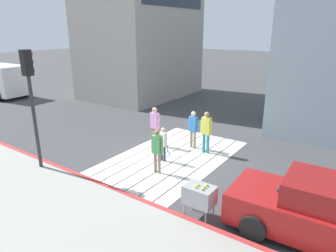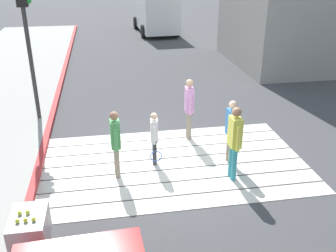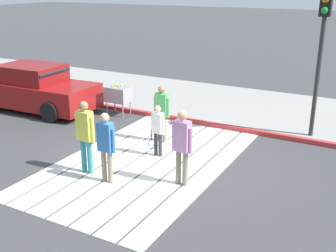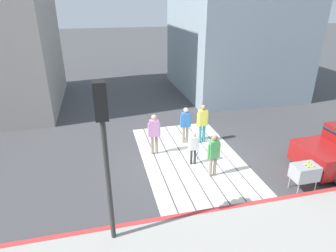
{
  "view_description": "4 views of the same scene",
  "coord_description": "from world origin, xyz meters",
  "px_view_note": "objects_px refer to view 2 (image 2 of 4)",
  "views": [
    {
      "loc": [
        -9.12,
        -6.18,
        4.89
      ],
      "look_at": [
        0.72,
        0.69,
        0.99
      ],
      "focal_mm": 32.25,
      "sensor_mm": 36.0,
      "label": 1
    },
    {
      "loc": [
        -1.55,
        -8.08,
        4.73
      ],
      "look_at": [
        -0.19,
        -0.24,
        1.14
      ],
      "focal_mm": 41.0,
      "sensor_mm": 36.0,
      "label": 2
    },
    {
      "loc": [
        8.13,
        5.1,
        4.29
      ],
      "look_at": [
        -0.3,
        0.47,
        0.93
      ],
      "focal_mm": 44.8,
      "sensor_mm": 36.0,
      "label": 3
    },
    {
      "loc": [
        -9.49,
        3.29,
        5.76
      ],
      "look_at": [
        0.67,
        0.78,
        1.17
      ],
      "focal_mm": 30.89,
      "sensor_mm": 36.0,
      "label": 4
    }
  ],
  "objects_px": {
    "tennis_ball_cart": "(30,229)",
    "pedestrian_teen_behind": "(231,128)",
    "pedestrian_adult_lead": "(189,105)",
    "pedestrian_adult_trailing": "(115,140)",
    "pedestrian_child_with_racket": "(154,136)",
    "van_down_street": "(155,12)",
    "pedestrian_adult_side": "(235,138)",
    "traffic_light_corner": "(26,20)"
  },
  "relations": [
    {
      "from": "tennis_ball_cart",
      "to": "pedestrian_adult_side",
      "type": "xyz_separation_m",
      "value": [
        4.09,
        1.98,
        0.32
      ]
    },
    {
      "from": "tennis_ball_cart",
      "to": "pedestrian_adult_side",
      "type": "height_order",
      "value": "pedestrian_adult_side"
    },
    {
      "from": "van_down_street",
      "to": "pedestrian_adult_lead",
      "type": "relative_size",
      "value": 3.09
    },
    {
      "from": "pedestrian_adult_lead",
      "to": "pedestrian_teen_behind",
      "type": "relative_size",
      "value": 1.06
    },
    {
      "from": "traffic_light_corner",
      "to": "tennis_ball_cart",
      "type": "distance_m",
      "value": 6.6
    },
    {
      "from": "pedestrian_teen_behind",
      "to": "traffic_light_corner",
      "type": "bearing_deg",
      "value": 145.01
    },
    {
      "from": "traffic_light_corner",
      "to": "pedestrian_adult_lead",
      "type": "xyz_separation_m",
      "value": [
        4.24,
        -1.94,
        -2.04
      ]
    },
    {
      "from": "van_down_street",
      "to": "tennis_ball_cart",
      "type": "xyz_separation_m",
      "value": [
        -4.88,
        -19.94,
        -0.58
      ]
    },
    {
      "from": "pedestrian_adult_lead",
      "to": "pedestrian_teen_behind",
      "type": "xyz_separation_m",
      "value": [
        0.69,
        -1.51,
        -0.05
      ]
    },
    {
      "from": "van_down_street",
      "to": "pedestrian_adult_lead",
      "type": "bearing_deg",
      "value": -94.8
    },
    {
      "from": "tennis_ball_cart",
      "to": "pedestrian_adult_trailing",
      "type": "height_order",
      "value": "pedestrian_adult_trailing"
    },
    {
      "from": "tennis_ball_cart",
      "to": "pedestrian_teen_behind",
      "type": "height_order",
      "value": "pedestrian_teen_behind"
    },
    {
      "from": "van_down_street",
      "to": "pedestrian_teen_behind",
      "type": "bearing_deg",
      "value": -92.09
    },
    {
      "from": "pedestrian_adult_trailing",
      "to": "tennis_ball_cart",
      "type": "bearing_deg",
      "value": -120.74
    },
    {
      "from": "van_down_street",
      "to": "pedestrian_adult_trailing",
      "type": "relative_size",
      "value": 3.29
    },
    {
      "from": "pedestrian_child_with_racket",
      "to": "traffic_light_corner",
      "type": "bearing_deg",
      "value": 134.08
    },
    {
      "from": "van_down_street",
      "to": "pedestrian_adult_side",
      "type": "distance_m",
      "value": 17.98
    },
    {
      "from": "traffic_light_corner",
      "to": "pedestrian_teen_behind",
      "type": "bearing_deg",
      "value": -34.99
    },
    {
      "from": "pedestrian_adult_lead",
      "to": "pedestrian_adult_trailing",
      "type": "xyz_separation_m",
      "value": [
        -2.06,
        -1.67,
        -0.06
      ]
    },
    {
      "from": "pedestrian_adult_lead",
      "to": "pedestrian_child_with_racket",
      "type": "xyz_separation_m",
      "value": [
        -1.13,
        -1.27,
        -0.23
      ]
    },
    {
      "from": "tennis_ball_cart",
      "to": "pedestrian_teen_behind",
      "type": "bearing_deg",
      "value": 32.3
    },
    {
      "from": "pedestrian_adult_side",
      "to": "pedestrian_adult_trailing",
      "type": "bearing_deg",
      "value": 168.23
    },
    {
      "from": "tennis_ball_cart",
      "to": "pedestrian_adult_side",
      "type": "bearing_deg",
      "value": 25.9
    },
    {
      "from": "pedestrian_adult_trailing",
      "to": "pedestrian_child_with_racket",
      "type": "relative_size",
      "value": 1.19
    },
    {
      "from": "pedestrian_teen_behind",
      "to": "pedestrian_adult_side",
      "type": "bearing_deg",
      "value": -103.21
    },
    {
      "from": "pedestrian_adult_side",
      "to": "pedestrian_child_with_racket",
      "type": "height_order",
      "value": "pedestrian_adult_side"
    },
    {
      "from": "pedestrian_teen_behind",
      "to": "pedestrian_child_with_racket",
      "type": "bearing_deg",
      "value": 172.46
    },
    {
      "from": "pedestrian_adult_trailing",
      "to": "pedestrian_adult_lead",
      "type": "bearing_deg",
      "value": 39.06
    },
    {
      "from": "tennis_ball_cart",
      "to": "pedestrian_adult_trailing",
      "type": "relative_size",
      "value": 0.63
    },
    {
      "from": "van_down_street",
      "to": "pedestrian_adult_side",
      "type": "bearing_deg",
      "value": -92.54
    },
    {
      "from": "pedestrian_adult_side",
      "to": "tennis_ball_cart",
      "type": "bearing_deg",
      "value": -154.1
    },
    {
      "from": "van_down_street",
      "to": "tennis_ball_cart",
      "type": "relative_size",
      "value": 5.2
    },
    {
      "from": "van_down_street",
      "to": "pedestrian_adult_lead",
      "type": "xyz_separation_m",
      "value": [
        -1.32,
        -15.75,
        -0.28
      ]
    },
    {
      "from": "pedestrian_adult_lead",
      "to": "traffic_light_corner",
      "type": "bearing_deg",
      "value": 155.36
    },
    {
      "from": "pedestrian_adult_side",
      "to": "pedestrian_teen_behind",
      "type": "xyz_separation_m",
      "value": [
        0.17,
        0.7,
        -0.07
      ]
    },
    {
      "from": "pedestrian_adult_trailing",
      "to": "traffic_light_corner",
      "type": "bearing_deg",
      "value": 121.08
    },
    {
      "from": "tennis_ball_cart",
      "to": "pedestrian_teen_behind",
      "type": "distance_m",
      "value": 5.04
    },
    {
      "from": "pedestrian_adult_lead",
      "to": "pedestrian_teen_behind",
      "type": "distance_m",
      "value": 1.66
    },
    {
      "from": "van_down_street",
      "to": "pedestrian_child_with_racket",
      "type": "bearing_deg",
      "value": -98.2
    },
    {
      "from": "tennis_ball_cart",
      "to": "pedestrian_child_with_racket",
      "type": "distance_m",
      "value": 3.81
    },
    {
      "from": "pedestrian_adult_trailing",
      "to": "pedestrian_teen_behind",
      "type": "height_order",
      "value": "pedestrian_teen_behind"
    },
    {
      "from": "traffic_light_corner",
      "to": "pedestrian_teen_behind",
      "type": "height_order",
      "value": "traffic_light_corner"
    }
  ]
}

